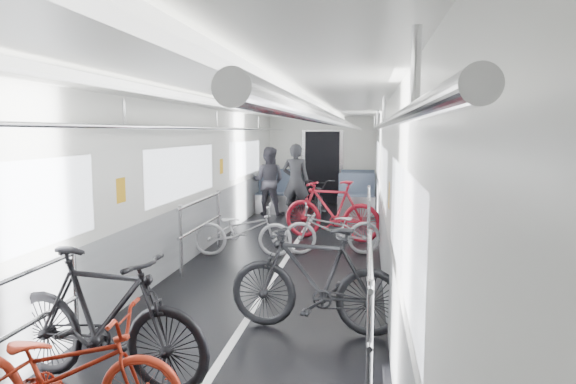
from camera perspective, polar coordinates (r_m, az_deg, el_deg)
name	(u,v)px	position (r m, az deg, el deg)	size (l,w,h in m)	color
car_shell	(297,180)	(9.23, 1.03, 1.30)	(3.02, 14.01, 2.41)	black
bike_left_near	(62,371)	(3.91, -23.81, -17.69)	(0.56, 1.62, 0.85)	red
bike_left_mid	(103,318)	(4.38, -19.85, -13.02)	(0.52, 1.84, 1.10)	black
bike_left_far	(242,230)	(8.31, -5.08, -4.26)	(0.56, 1.60, 0.84)	#ACACB1
bike_right_near	(315,279)	(5.20, 3.07, -9.66)	(0.50, 1.78, 1.07)	black
bike_right_mid	(332,229)	(8.41, 4.93, -4.15)	(0.55, 1.59, 0.83)	#9B9A9E
bike_right_far	(332,210)	(9.48, 4.88, -2.04)	(0.53, 1.86, 1.12)	maroon
bike_aisle	(319,199)	(11.59, 3.45, -0.79)	(0.64, 1.85, 0.97)	black
person_standing	(296,182)	(11.71, 0.86, 1.17)	(0.63, 0.41, 1.73)	black
person_seated	(269,181)	(12.32, -2.16, 1.22)	(0.79, 0.62, 1.63)	#2D2C34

